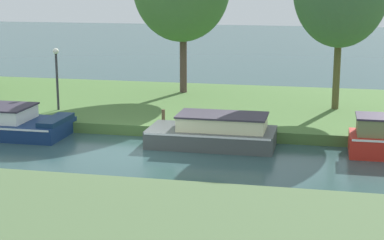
% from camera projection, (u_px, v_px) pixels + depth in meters
% --- Properties ---
extents(ground_plane, '(120.00, 120.00, 0.00)m').
position_uv_depth(ground_plane, '(134.00, 151.00, 21.52)').
color(ground_plane, '#2D4B4B').
extents(riverbank_far, '(72.00, 10.00, 0.40)m').
position_uv_depth(riverbank_far, '(180.00, 106.00, 28.16)').
color(riverbank_far, '#4B7137').
rests_on(riverbank_far, ground_plane).
extents(slate_narrowboat, '(4.43, 2.05, 1.16)m').
position_uv_depth(slate_narrowboat, '(215.00, 132.00, 22.03)').
color(slate_narrowboat, '#494E4E').
rests_on(slate_narrowboat, ground_plane).
extents(lamp_post, '(0.24, 0.24, 2.57)m').
position_uv_depth(lamp_post, '(57.00, 71.00, 25.94)').
color(lamp_post, '#333338').
rests_on(lamp_post, riverbank_far).
extents(mooring_post_near, '(0.13, 0.13, 0.50)m').
position_uv_depth(mooring_post_near, '(163.00, 116.00, 23.92)').
color(mooring_post_near, '#4B3B2A').
rests_on(mooring_post_near, riverbank_far).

